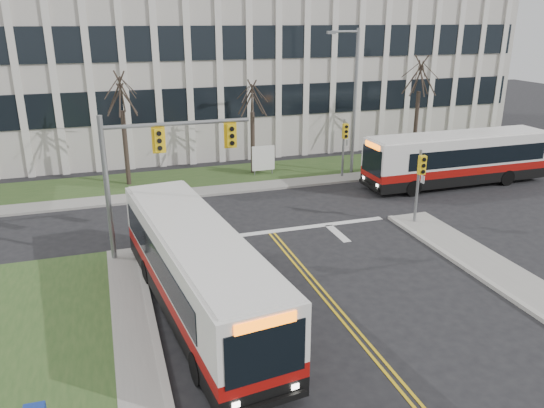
{
  "coord_description": "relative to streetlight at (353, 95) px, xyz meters",
  "views": [
    {
      "loc": [
        -7.25,
        -14.37,
        9.75
      ],
      "look_at": [
        -0.43,
        6.62,
        2.0
      ],
      "focal_mm": 35.0,
      "sensor_mm": 36.0,
      "label": 1
    }
  ],
  "objects": [
    {
      "name": "bus_main",
      "position": [
        -12.69,
        -14.28,
        -3.65
      ],
      "size": [
        3.84,
        11.79,
        3.09
      ],
      "primitive_type": null,
      "rotation": [
        0.0,
        0.0,
        0.12
      ],
      "color": "silver",
      "rests_on": "ground"
    },
    {
      "name": "streetlight",
      "position": [
        0.0,
        0.0,
        0.0
      ],
      "size": [
        2.15,
        0.25,
        9.2
      ],
      "color": "slate",
      "rests_on": "ground"
    },
    {
      "name": "sidewalk_cross",
      "position": [
        -3.03,
        -1.0,
        -5.12
      ],
      "size": [
        44.0,
        1.6,
        0.14
      ],
      "primitive_type": "cube",
      "color": "#9E9B93",
      "rests_on": "ground"
    },
    {
      "name": "signal_pole_near",
      "position": [
        -0.83,
        -9.3,
        -2.69
      ],
      "size": [
        0.34,
        0.39,
        3.8
      ],
      "color": "slate",
      "rests_on": "ground"
    },
    {
      "name": "tree_mid",
      "position": [
        -6.03,
        2.0,
        -0.31
      ],
      "size": [
        1.8,
        1.8,
        6.82
      ],
      "color": "#42352B",
      "rests_on": "ground"
    },
    {
      "name": "tree_right",
      "position": [
        5.97,
        1.8,
        0.71
      ],
      "size": [
        1.8,
        1.8,
        8.25
      ],
      "color": "#42352B",
      "rests_on": "ground"
    },
    {
      "name": "bus_cross",
      "position": [
        5.19,
        -4.15,
        -3.63
      ],
      "size": [
        11.73,
        2.62,
        3.12
      ],
      "primitive_type": null,
      "rotation": [
        0.0,
        0.0,
        -1.56
      ],
      "color": "silver",
      "rests_on": "ground"
    },
    {
      "name": "building_lawn",
      "position": [
        -3.03,
        1.8,
        -5.13
      ],
      "size": [
        44.0,
        5.0,
        0.12
      ],
      "primitive_type": "cube",
      "color": "#2E4B20",
      "rests_on": "ground"
    },
    {
      "name": "ground",
      "position": [
        -8.03,
        -16.2,
        -5.19
      ],
      "size": [
        120.0,
        120.0,
        0.0
      ],
      "primitive_type": "plane",
      "color": "black",
      "rests_on": "ground"
    },
    {
      "name": "signal_pole_far",
      "position": [
        -0.83,
        -0.8,
        -2.69
      ],
      "size": [
        0.34,
        0.39,
        3.8
      ],
      "color": "slate",
      "rests_on": "ground"
    },
    {
      "name": "directory_sign",
      "position": [
        -5.53,
        1.3,
        -4.02
      ],
      "size": [
        1.5,
        0.12,
        2.0
      ],
      "color": "slate",
      "rests_on": "ground"
    },
    {
      "name": "tree_left",
      "position": [
        -14.03,
        1.8,
        0.32
      ],
      "size": [
        1.8,
        1.8,
        7.7
      ],
      "color": "#42352B",
      "rests_on": "ground"
    },
    {
      "name": "mast_arm_signal",
      "position": [
        -13.65,
        -9.04,
        -0.94
      ],
      "size": [
        6.11,
        0.38,
        6.2
      ],
      "color": "slate",
      "rests_on": "ground"
    },
    {
      "name": "office_building",
      "position": [
        -3.03,
        13.8,
        0.81
      ],
      "size": [
        40.0,
        16.0,
        12.0
      ],
      "primitive_type": "cube",
      "color": "beige",
      "rests_on": "ground"
    }
  ]
}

